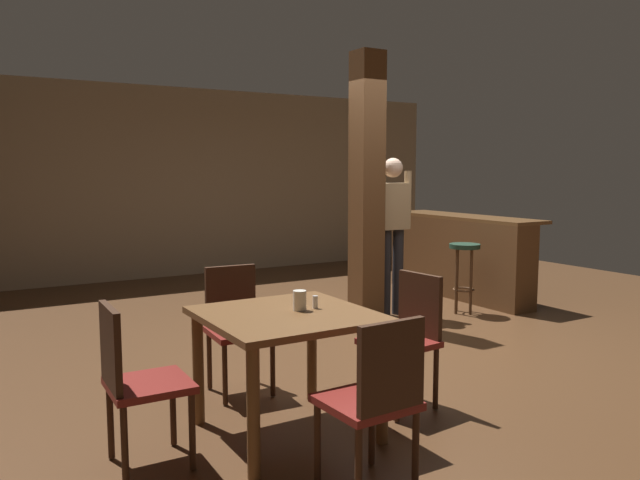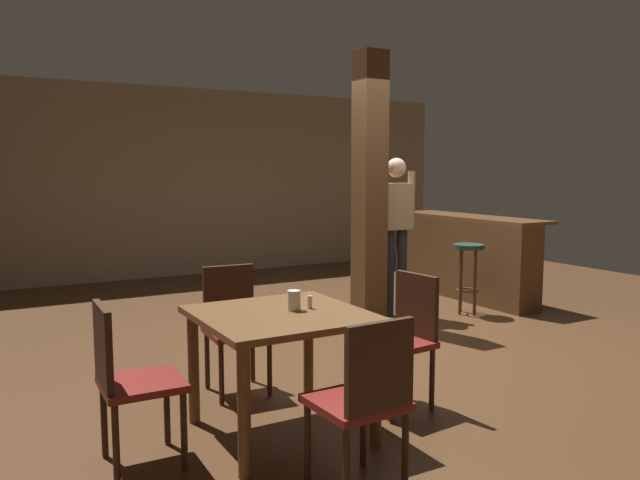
{
  "view_description": "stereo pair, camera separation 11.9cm",
  "coord_description": "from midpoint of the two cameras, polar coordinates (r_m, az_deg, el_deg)",
  "views": [
    {
      "loc": [
        -3.48,
        -4.62,
        1.6
      ],
      "look_at": [
        -0.78,
        -0.11,
        1.0
      ],
      "focal_mm": 35.0,
      "sensor_mm": 36.0,
      "label": 1
    },
    {
      "loc": [
        -3.37,
        -4.68,
        1.6
      ],
      "look_at": [
        -0.78,
        -0.11,
        1.0
      ],
      "focal_mm": 35.0,
      "sensor_mm": 36.0,
      "label": 2
    }
  ],
  "objects": [
    {
      "name": "ground_plane",
      "position": [
        5.99,
        5.41,
        -9.01
      ],
      "size": [
        10.8,
        10.8,
        0.0
      ],
      "primitive_type": "plane",
      "color": "#4C301C"
    },
    {
      "name": "chair_west",
      "position": [
        3.53,
        -17.56,
        -11.86
      ],
      "size": [
        0.43,
        0.43,
        0.89
      ],
      "color": "maroon",
      "rests_on": "ground_plane"
    },
    {
      "name": "bar_counter",
      "position": [
        8.01,
        12.07,
        -1.39
      ],
      "size": [
        0.56,
        2.21,
        1.02
      ],
      "color": "brown",
      "rests_on": "ground_plane"
    },
    {
      "name": "chair_north",
      "position": [
        4.57,
        -8.41,
        -7.42
      ],
      "size": [
        0.45,
        0.45,
        0.89
      ],
      "color": "maroon",
      "rests_on": "ground_plane"
    },
    {
      "name": "bar_stool_near",
      "position": [
        7.09,
        12.6,
        -1.94
      ],
      "size": [
        0.34,
        0.34,
        0.78
      ],
      "color": "#1E3828",
      "rests_on": "ground_plane"
    },
    {
      "name": "standing_person",
      "position": [
        6.83,
        6.13,
        1.44
      ],
      "size": [
        0.47,
        0.23,
        1.72
      ],
      "color": "tan",
      "rests_on": "ground_plane"
    },
    {
      "name": "salt_shaker",
      "position": [
        3.84,
        -1.33,
        -5.7
      ],
      "size": [
        0.03,
        0.03,
        0.08
      ],
      "primitive_type": "cylinder",
      "color": "silver",
      "rests_on": "dining_table"
    },
    {
      "name": "wall_back",
      "position": [
        9.77,
        -10.33,
        5.22
      ],
      "size": [
        8.0,
        0.1,
        2.8
      ],
      "primitive_type": "cube",
      "color": "gray",
      "rests_on": "ground_plane"
    },
    {
      "name": "napkin_cup",
      "position": [
        3.79,
        -2.77,
        -5.55
      ],
      "size": [
        0.08,
        0.08,
        0.12
      ],
      "primitive_type": "cylinder",
      "color": "silver",
      "rests_on": "dining_table"
    },
    {
      "name": "chair_south",
      "position": [
        3.12,
        4.0,
        -14.02
      ],
      "size": [
        0.44,
        0.44,
        0.89
      ],
      "color": "maroon",
      "rests_on": "ground_plane"
    },
    {
      "name": "pillar",
      "position": [
        6.53,
        3.77,
        4.73
      ],
      "size": [
        0.28,
        0.28,
        2.8
      ],
      "primitive_type": "cube",
      "color": "brown",
      "rests_on": "ground_plane"
    },
    {
      "name": "chair_east",
      "position": [
        4.26,
        7.18,
        -8.41
      ],
      "size": [
        0.46,
        0.46,
        0.89
      ],
      "color": "maroon",
      "rests_on": "ground_plane"
    },
    {
      "name": "dining_table",
      "position": [
        3.78,
        -3.98,
        -8.42
      ],
      "size": [
        0.96,
        0.96,
        0.75
      ],
      "color": "brown",
      "rests_on": "ground_plane"
    }
  ]
}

